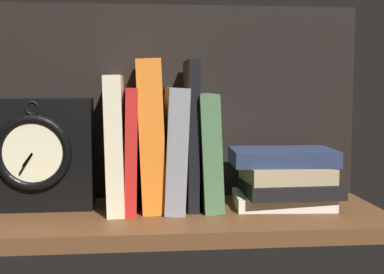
# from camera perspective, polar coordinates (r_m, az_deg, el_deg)

# --- Properties ---
(ground_plane) EXTENTS (0.74, 0.27, 0.03)m
(ground_plane) POSITION_cam_1_polar(r_m,az_deg,el_deg) (0.91, -2.75, -8.82)
(ground_plane) COLOR brown
(back_panel) EXTENTS (0.74, 0.01, 0.36)m
(back_panel) POSITION_cam_1_polar(r_m,az_deg,el_deg) (1.01, -3.19, 3.75)
(back_panel) COLOR black
(back_panel) RESTS_ON ground_plane
(book_cream_twain) EXTENTS (0.03, 0.16, 0.23)m
(book_cream_twain) POSITION_cam_1_polar(r_m,az_deg,el_deg) (0.92, -8.20, -0.59)
(book_cream_twain) COLOR beige
(book_cream_twain) RESTS_ON ground_plane
(book_red_requiem) EXTENTS (0.02, 0.16, 0.21)m
(book_red_requiem) POSITION_cam_1_polar(r_m,az_deg,el_deg) (0.92, -6.51, -1.21)
(book_red_requiem) COLOR red
(book_red_requiem) RESTS_ON ground_plane
(book_orange_pandolfini) EXTENTS (0.05, 0.14, 0.26)m
(book_orange_pandolfini) POSITION_cam_1_polar(r_m,az_deg,el_deg) (0.92, -4.45, 0.27)
(book_orange_pandolfini) COLOR orange
(book_orange_pandolfini) RESTS_ON ground_plane
(book_gray_chess) EXTENTS (0.04, 0.16, 0.21)m
(book_gray_chess) POSITION_cam_1_polar(r_m,az_deg,el_deg) (0.93, -1.92, -1.16)
(book_gray_chess) COLOR gray
(book_gray_chess) RESTS_ON ground_plane
(book_black_skeptic) EXTENTS (0.02, 0.12, 0.26)m
(book_black_skeptic) POSITION_cam_1_polar(r_m,az_deg,el_deg) (0.93, -0.12, 0.30)
(book_black_skeptic) COLOR black
(book_black_skeptic) RESTS_ON ground_plane
(book_green_romantic) EXTENTS (0.04, 0.15, 0.20)m
(book_green_romantic) POSITION_cam_1_polar(r_m,az_deg,el_deg) (0.93, 1.63, -1.45)
(book_green_romantic) COLOR #476B44
(book_green_romantic) RESTS_ON ground_plane
(framed_clock) EXTENTS (0.19, 0.07, 0.19)m
(framed_clock) POSITION_cam_1_polar(r_m,az_deg,el_deg) (0.94, -16.38, -1.75)
(framed_clock) COLOR black
(framed_clock) RESTS_ON ground_plane
(book_stack_side) EXTENTS (0.18, 0.14, 0.10)m
(book_stack_side) POSITION_cam_1_polar(r_m,az_deg,el_deg) (0.95, 9.98, -4.37)
(book_stack_side) COLOR beige
(book_stack_side) RESTS_ON ground_plane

